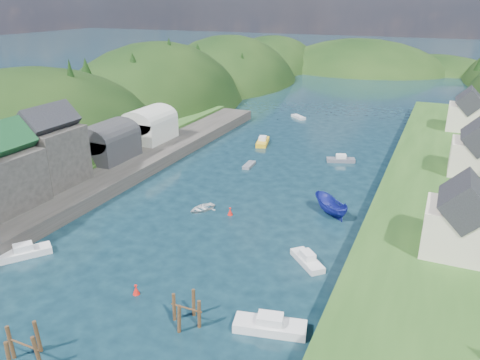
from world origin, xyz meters
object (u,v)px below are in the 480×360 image
at_px(piling_cluster_far, 187,313).
at_px(channel_buoy_near, 136,290).
at_px(piling_cluster_near, 24,350).
at_px(channel_buoy_far, 230,212).

bearing_deg(piling_cluster_far, channel_buoy_near, 164.87).
bearing_deg(piling_cluster_near, piling_cluster_far, 45.60).
bearing_deg(channel_buoy_near, channel_buoy_far, 87.68).
bearing_deg(channel_buoy_near, piling_cluster_near, -102.32).
height_order(piling_cluster_far, channel_buoy_far, piling_cluster_far).
bearing_deg(piling_cluster_far, channel_buoy_far, 105.24).
xyz_separation_m(piling_cluster_near, channel_buoy_far, (3.23, 30.94, -0.78)).
bearing_deg(channel_buoy_far, channel_buoy_near, -92.32).
distance_m(piling_cluster_near, piling_cluster_far, 13.04).
relative_size(piling_cluster_far, channel_buoy_far, 2.99).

